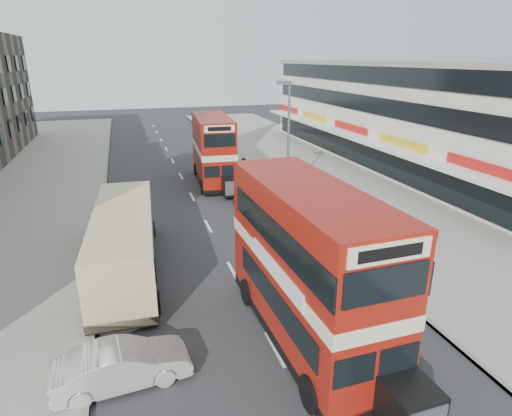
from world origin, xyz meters
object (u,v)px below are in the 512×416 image
object	(u,v)px
bus_main	(308,265)
cyclist	(244,177)
street_lamp	(287,131)
pedestrian_near	(330,195)
car_right_a	(265,194)
car_left_front	(122,365)
car_right_b	(259,184)
coach	(125,240)
bus_second	(213,150)
car_right_c	(218,151)

from	to	relation	value
bus_main	cyclist	world-z (taller)	bus_main
street_lamp	pedestrian_near	distance (m)	5.41
pedestrian_near	car_right_a	bearing A→B (deg)	-42.92
car_left_front	car_right_b	xyz separation A→B (m)	(10.03, 17.83, -0.01)
car_right_a	coach	bearing A→B (deg)	-58.08
bus_second	car_right_c	distance (m)	9.50
street_lamp	car_right_a	bearing A→B (deg)	-154.40
car_right_b	car_right_c	size ratio (longest dim) A/B	1.36
cyclist	pedestrian_near	bearing A→B (deg)	-60.47
street_lamp	car_right_b	xyz separation A→B (m)	(-1.52, 1.67, -4.11)
coach	car_left_front	size ratio (longest dim) A/B	2.54
car_left_front	pedestrian_near	xyz separation A→B (m)	(13.24, 12.59, 0.40)
coach	car_right_a	distance (m)	12.11
bus_second	car_right_c	bearing A→B (deg)	-100.28
street_lamp	car_right_c	size ratio (longest dim) A/B	2.30
coach	pedestrian_near	xyz separation A→B (m)	(12.95, 4.93, -0.54)
bus_main	pedestrian_near	size ratio (longest dim) A/B	5.36
pedestrian_near	car_right_c	bearing A→B (deg)	-84.95
car_left_front	street_lamp	bearing A→B (deg)	-40.89
bus_second	car_right_c	xyz separation A→B (m)	(2.33, 8.97, -2.09)
street_lamp	bus_main	xyz separation A→B (m)	(-5.23, -15.63, -1.91)
bus_second	car_left_front	distance (m)	22.84
bus_main	pedestrian_near	world-z (taller)	bus_main
pedestrian_near	cyclist	bearing A→B (deg)	-67.11
coach	car_left_front	bearing A→B (deg)	-89.05
street_lamp	cyclist	bearing A→B (deg)	122.58
car_right_b	pedestrian_near	xyz separation A→B (m)	(3.21, -5.23, 0.41)
pedestrian_near	car_left_front	bearing A→B (deg)	37.47
bus_main	bus_second	distance (m)	21.02
bus_second	street_lamp	bearing A→B (deg)	132.21
street_lamp	bus_second	size ratio (longest dim) A/B	0.86
street_lamp	car_left_front	world-z (taller)	street_lamp
street_lamp	bus_main	size ratio (longest dim) A/B	0.82
bus_main	car_right_b	distance (m)	17.83
street_lamp	car_right_b	bearing A→B (deg)	132.36
bus_main	car_left_front	distance (m)	6.72
car_left_front	pedestrian_near	bearing A→B (deg)	-51.74
car_right_b	bus_second	bearing A→B (deg)	-150.12
coach	car_right_c	xyz separation A→B (m)	(9.42, 22.82, -1.01)
car_right_c	street_lamp	bearing A→B (deg)	7.18
bus_second	car_right_a	size ratio (longest dim) A/B	2.07
coach	car_right_a	bearing A→B (deg)	42.05
bus_main	pedestrian_near	distance (m)	14.02
coach	car_right_c	distance (m)	24.71
car_right_c	bus_main	bearing A→B (deg)	-6.60
car_right_a	bus_main	bearing A→B (deg)	-19.84
car_left_front	car_right_a	bearing A→B (deg)	-37.72
street_lamp	car_right_a	xyz separation A→B (m)	(-1.87, -0.90, -4.12)
car_left_front	pedestrian_near	world-z (taller)	pedestrian_near
car_left_front	car_right_a	xyz separation A→B (m)	(9.68, 15.26, -0.02)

